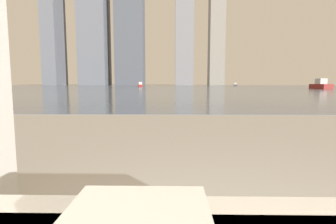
{
  "coord_description": "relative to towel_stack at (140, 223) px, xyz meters",
  "views": [
    {
      "loc": [
        -0.06,
        0.26,
        0.81
      ],
      "look_at": [
        -0.1,
        2.59,
        0.56
      ],
      "focal_mm": 28.0,
      "sensor_mm": 36.0,
      "label": 1
    }
  ],
  "objects": [
    {
      "name": "skyline_tower_4",
      "position": [
        19.25,
        117.25,
        23.14
      ],
      "size": [
        6.48,
        7.87,
        47.35
      ],
      "color": "gray",
      "rests_on": "ground_plane"
    },
    {
      "name": "skyline_tower_2",
      "position": [
        -18.78,
        117.25,
        23.59
      ],
      "size": [
        12.43,
        9.3,
        48.26
      ],
      "color": "#4C515B",
      "rests_on": "ground_plane"
    },
    {
      "name": "skyline_tower_0",
      "position": [
        -52.63,
        117.25,
        31.56
      ],
      "size": [
        6.3,
        12.68,
        64.2
      ],
      "color": "slate",
      "rests_on": "ground_plane"
    },
    {
      "name": "towel_stack",
      "position": [
        0.0,
        0.0,
        0.0
      ],
      "size": [
        0.27,
        0.18,
        0.08
      ],
      "color": "silver",
      "rests_on": "bathtub"
    },
    {
      "name": "harbor_boat_0",
      "position": [
        21.61,
        38.08,
        -0.0
      ],
      "size": [
        1.38,
        4.0,
        1.5
      ],
      "color": "maroon",
      "rests_on": "harbor_water"
    },
    {
      "name": "harbor_boat_3",
      "position": [
        18.39,
        76.47,
        -0.18
      ],
      "size": [
        1.63,
        2.81,
        1.0
      ],
      "color": "#4C4C51",
      "rests_on": "harbor_water"
    },
    {
      "name": "harbor_boat_1",
      "position": [
        -7.55,
        61.46,
        -0.14
      ],
      "size": [
        1.49,
        3.09,
        1.11
      ],
      "color": "maroon",
      "rests_on": "harbor_water"
    },
    {
      "name": "harbor_water",
      "position": [
        0.12,
        61.25,
        -0.53
      ],
      "size": [
        180.0,
        110.0,
        0.01
      ],
      "color": "slate",
      "rests_on": "ground_plane"
    }
  ]
}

